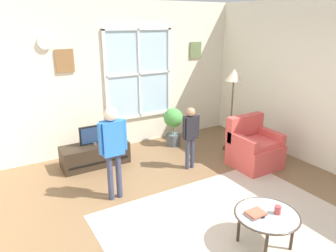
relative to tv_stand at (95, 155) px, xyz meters
name	(u,v)px	position (x,y,z in m)	size (l,w,h in m)	color
ground_plane	(207,226)	(0.64, -2.45, -0.21)	(6.03, 6.74, 0.02)	brown
back_wall	(112,77)	(0.66, 0.67, 1.23)	(5.43, 0.17, 2.84)	silver
area_rug	(231,226)	(0.89, -2.61, -0.19)	(3.09, 2.33, 0.01)	#C6B29E
tv_stand	(95,155)	(0.00, 0.00, 0.00)	(1.17, 0.47, 0.39)	#2D2319
television	(94,135)	(0.00, 0.00, 0.38)	(0.49, 0.08, 0.35)	#4C4C4C
armchair	(254,148)	(2.41, -1.45, 0.13)	(0.76, 0.74, 0.87)	#D14C47
coffee_table	(267,216)	(0.97, -3.08, 0.20)	(0.73, 0.73, 0.42)	#99B2B7
book_stack	(256,214)	(0.84, -3.03, 0.24)	(0.23, 0.16, 0.04)	gray
cup	(278,210)	(1.07, -3.13, 0.27)	(0.07, 0.07, 0.10)	#BF3F3F
remote_near_books	(260,214)	(0.89, -3.05, 0.24)	(0.04, 0.14, 0.02)	black
person_blue_shirt	(113,143)	(-0.11, -1.24, 0.66)	(0.41, 0.19, 1.37)	#333851
person_black_shirt	(190,131)	(1.37, -0.98, 0.49)	(0.33, 0.15, 1.10)	#333851
potted_plant_by_window	(173,123)	(1.69, 0.10, 0.28)	(0.39, 0.39, 0.79)	#4C565B
floor_lamp	(233,83)	(2.56, -0.66, 1.15)	(0.32, 0.32, 1.61)	black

